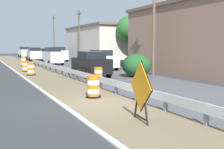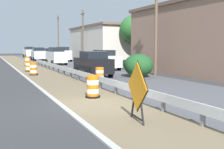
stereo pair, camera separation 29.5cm
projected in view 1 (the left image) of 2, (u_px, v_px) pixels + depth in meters
ground_plane at (96, 105)px, 11.17m from camera, size 160.00×160.00×0.00m
median_dirt_strip at (105, 104)px, 11.36m from camera, size 3.27×120.00×0.01m
far_lane_asphalt at (195, 95)px, 13.51m from camera, size 6.57×120.00×0.00m
curb_near_edge at (65, 108)px, 10.60m from camera, size 0.20×120.00×0.11m
guardrail_median at (136, 90)px, 11.77m from camera, size 0.18×50.45×0.71m
warning_sign_diamond at (141, 89)px, 8.66m from camera, size 0.27×1.66×1.98m
traffic_barrel_nearest at (93, 88)px, 12.69m from camera, size 0.70×0.70×1.04m
traffic_barrel_close at (98, 75)px, 18.60m from camera, size 0.71×0.71×0.95m
traffic_barrel_mid at (31, 69)px, 22.26m from camera, size 0.71×0.71×1.07m
traffic_barrel_far at (25, 67)px, 25.53m from camera, size 0.67×0.67×0.97m
traffic_barrel_farther at (24, 62)px, 32.49m from camera, size 0.69×0.69×1.12m
car_lead_near_lane at (91, 64)px, 21.54m from camera, size 2.10×4.31×2.00m
car_trailing_near_lane at (59, 54)px, 42.30m from camera, size 2.01×4.07×2.25m
car_lead_far_lane at (24, 52)px, 55.92m from camera, size 2.16×4.32×2.21m
car_mid_far_lane at (45, 54)px, 50.29m from camera, size 2.21×4.23×1.93m
car_trailing_far_lane at (53, 56)px, 34.82m from camera, size 2.04×4.49×2.24m
car_distant_a at (102, 60)px, 27.73m from camera, size 2.09×4.62×2.00m
car_distant_b at (34, 54)px, 44.71m from camera, size 2.18×4.53×2.14m
roadside_shop_near at (206, 38)px, 24.30m from camera, size 8.50×14.48×6.16m
roadside_shop_far at (102, 44)px, 42.29m from camera, size 7.63×15.21×5.43m
utility_pole_near at (154, 28)px, 22.26m from camera, size 0.24×1.80×7.42m
utility_pole_mid at (79, 35)px, 39.49m from camera, size 0.24×1.80×7.56m
utility_pole_far at (54, 36)px, 57.07m from camera, size 0.24×1.80×8.78m
bush_roadside at (137, 65)px, 21.11m from camera, size 2.29×2.29×1.81m
tree_roadside at (132, 29)px, 34.61m from camera, size 3.92×3.92×6.34m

